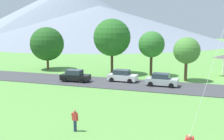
{
  "coord_description": "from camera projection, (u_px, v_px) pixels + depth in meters",
  "views": [
    {
      "loc": [
        6.17,
        -4.39,
        7.74
      ],
      "look_at": [
        -1.15,
        17.13,
        4.08
      ],
      "focal_mm": 42.09,
      "sensor_mm": 36.0,
      "label": 1
    }
  ],
  "objects": [
    {
      "name": "mountain_central_ridge",
      "position": [
        60.0,
        15.0,
        182.05
      ],
      "size": [
        127.85,
        127.85,
        33.57
      ],
      "primitive_type": "cone",
      "color": "gray",
      "rests_on": "ground"
    },
    {
      "name": "parked_car_silver_mid_west",
      "position": [
        162.0,
        80.0,
        34.97
      ],
      "size": [
        4.24,
        2.16,
        1.68
      ],
      "color": "#B7BCC1",
      "rests_on": "road_strip"
    },
    {
      "name": "tree_left_of_center",
      "position": [
        112.0,
        38.0,
        43.46
      ],
      "size": [
        6.2,
        6.2,
        9.27
      ],
      "color": "#4C3823",
      "rests_on": "ground"
    },
    {
      "name": "tree_right_of_center",
      "position": [
        187.0,
        51.0,
        38.05
      ],
      "size": [
        3.87,
        3.87,
        6.44
      ],
      "color": "brown",
      "rests_on": "ground"
    },
    {
      "name": "watcher_person",
      "position": [
        75.0,
        120.0,
        19.72
      ],
      "size": [
        0.56,
        0.24,
        1.68
      ],
      "color": "navy",
      "rests_on": "ground"
    },
    {
      "name": "tree_near_left",
      "position": [
        152.0,
        45.0,
        42.26
      ],
      "size": [
        4.23,
        4.23,
        7.23
      ],
      "color": "#4C3823",
      "rests_on": "ground"
    },
    {
      "name": "road_strip",
      "position": [
        151.0,
        86.0,
        35.28
      ],
      "size": [
        160.0,
        7.15,
        0.08
      ],
      "primitive_type": "cube",
      "color": "#424247",
      "rests_on": "ground"
    },
    {
      "name": "parked_car_black_east_end",
      "position": [
        75.0,
        76.0,
        37.9
      ],
      "size": [
        4.27,
        2.22,
        1.68
      ],
      "color": "black",
      "rests_on": "road_strip"
    },
    {
      "name": "parked_car_white_west_end",
      "position": [
        122.0,
        76.0,
        37.9
      ],
      "size": [
        4.26,
        2.2,
        1.68
      ],
      "color": "white",
      "rests_on": "road_strip"
    },
    {
      "name": "mountain_far_west_ridge",
      "position": [
        76.0,
        14.0,
        171.65
      ],
      "size": [
        125.79,
        125.79,
        33.81
      ],
      "primitive_type": "cone",
      "color": "slate",
      "rests_on": "ground"
    },
    {
      "name": "tree_center",
      "position": [
        47.0,
        44.0,
        48.72
      ],
      "size": [
        6.24,
        6.24,
        7.91
      ],
      "color": "brown",
      "rests_on": "ground"
    },
    {
      "name": "mountain_far_east_ridge",
      "position": [
        100.0,
        24.0,
        143.66
      ],
      "size": [
        135.84,
        135.84,
        19.74
      ],
      "primitive_type": "cone",
      "color": "gray",
      "rests_on": "ground"
    }
  ]
}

